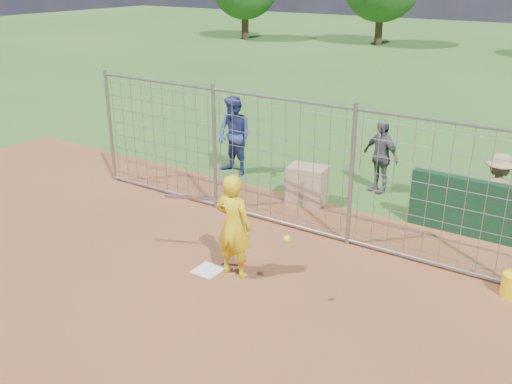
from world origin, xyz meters
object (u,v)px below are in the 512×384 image
Objects in this scene: bystander_c at (496,193)px; bystander_b at (380,156)px; equipment_bin at (307,184)px; bystander_a at (234,136)px; batter at (234,226)px.

bystander_b is at bearing -26.87° from bystander_c.
equipment_bin is (-1.02, -1.46, -0.42)m from bystander_b.
batter is at bearing -43.31° from bystander_a.
bystander_a is at bearing -56.81° from batter.
batter is 0.92× the size of bystander_a.
bystander_c is (3.11, 4.11, -0.10)m from batter.
batter reaches higher than bystander_c.
equipment_bin is at bearing 0.22° from bystander_c.
bystander_a is 1.16× the size of bystander_b.
bystander_a is at bearing -145.29° from bystander_b.
bystander_a reaches higher than bystander_b.
bystander_a reaches higher than bystander_c.
bystander_b is (0.51, 4.84, -0.05)m from batter.
bystander_b reaches higher than equipment_bin.
bystander_a is 2.48m from equipment_bin.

